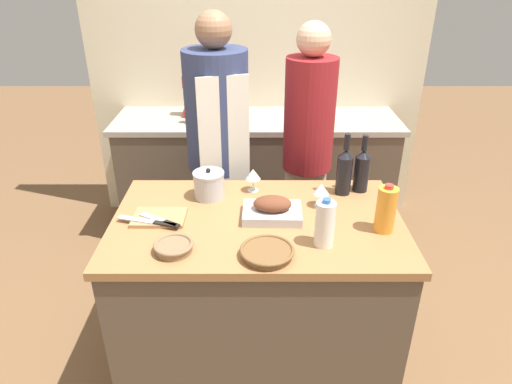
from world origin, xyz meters
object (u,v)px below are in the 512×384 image
condiment_bottle_short (217,114)px  roasting_pan (271,210)px  wicker_basket (266,252)px  mixing_bowl (172,247)px  wine_bottle_green (361,169)px  milk_jug (324,224)px  condiment_bottle_extra (188,113)px  wine_glass_right (252,175)px  wine_bottle_dark (343,170)px  knife_chef (148,222)px  juice_jug (385,209)px  person_cook_aproned (217,148)px  wine_glass_left (320,189)px  knife_paring (160,221)px  stand_mixer (194,99)px  person_cook_guest (306,147)px  condiment_bottle_tall (222,102)px  stock_pot (208,185)px  cutting_board (158,218)px

condiment_bottle_short → roasting_pan: bearing=-74.9°
wicker_basket → condiment_bottle_short: 1.65m
wicker_basket → mixing_bowl: mixing_bowl is taller
wine_bottle_green → milk_jug: bearing=-117.0°
condiment_bottle_extra → wine_glass_right: bearing=-65.4°
wine_glass_right → condiment_bottle_short: size_ratio=0.78×
wine_bottle_dark → condiment_bottle_extra: size_ratio=2.10×
wine_bottle_dark → condiment_bottle_short: (-0.73, 1.05, -0.03)m
roasting_pan → knife_chef: (-0.58, -0.08, -0.02)m
condiment_bottle_short → juice_jug: bearing=-58.7°
person_cook_aproned → wine_glass_left: bearing=-64.0°
condiment_bottle_short → person_cook_aproned: (0.04, -0.59, -0.03)m
mixing_bowl → knife_paring: bearing=113.2°
milk_jug → wine_glass_right: bearing=121.2°
condiment_bottle_extra → person_cook_aproned: 0.65m
stand_mixer → person_cook_guest: bearing=-42.3°
wicker_basket → wine_bottle_green: 0.80m
condiment_bottle_tall → person_cook_guest: 0.98m
roasting_pan → knife_paring: roasting_pan is taller
stock_pot → milk_jug: 0.70m
stock_pot → condiment_bottle_extra: size_ratio=1.04×
stock_pot → wine_bottle_dark: 0.71m
knife_chef → wine_bottle_green: bearing=18.8°
juice_jug → wine_glass_left: (-0.26, 0.23, -0.02)m
cutting_board → stand_mixer: stand_mixer is taller
stand_mixer → stock_pot: bearing=-80.4°
cutting_board → condiment_bottle_tall: condiment_bottle_tall is taller
milk_jug → condiment_bottle_extra: size_ratio=1.43×
knife_paring → condiment_bottle_short: 1.38m
milk_jug → person_cook_guest: (0.03, 1.01, -0.06)m
juice_jug → wine_bottle_green: wine_bottle_green is taller
juice_jug → wine_glass_right: (-0.60, 0.39, -0.02)m
stand_mixer → person_cook_aproned: bearing=-73.6°
wine_bottle_dark → knife_chef: (-0.96, -0.33, -0.11)m
wicker_basket → juice_jug: 0.58m
condiment_bottle_short → milk_jug: bearing=-69.7°
wicker_basket → condiment_bottle_short: condiment_bottle_short is taller
wicker_basket → cutting_board: bearing=149.4°
knife_paring → condiment_bottle_extra: bearing=91.8°
cutting_board → wine_bottle_dark: (0.92, 0.27, 0.12)m
stock_pot → knife_chef: 0.39m
condiment_bottle_tall → person_cook_guest: size_ratio=0.10×
mixing_bowl → condiment_bottle_short: bearing=87.2°
cutting_board → wine_bottle_green: 1.07m
wicker_basket → wine_glass_right: (-0.06, 0.60, 0.07)m
wicker_basket → milk_jug: size_ratio=1.02×
stock_pot → juice_jug: size_ratio=0.70×
wicker_basket → cutting_board: wicker_basket is taller
stand_mixer → person_cook_aproned: size_ratio=0.17×
stock_pot → milk_jug: size_ratio=0.73×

